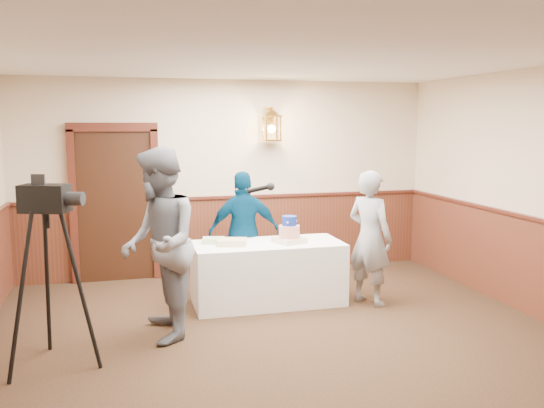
{
  "coord_description": "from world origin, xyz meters",
  "views": [
    {
      "loc": [
        -1.5,
        -4.7,
        2.18
      ],
      "look_at": [
        0.18,
        1.7,
        1.25
      ],
      "focal_mm": 38.0,
      "sensor_mm": 36.0,
      "label": 1
    }
  ],
  "objects": [
    {
      "name": "ground",
      "position": [
        0.0,
        0.0,
        0.0
      ],
      "size": [
        7.0,
        7.0,
        0.0
      ],
      "primitive_type": "plane",
      "color": "black",
      "rests_on": "ground"
    },
    {
      "name": "room_shell",
      "position": [
        -0.05,
        0.45,
        1.52
      ],
      "size": [
        6.02,
        7.02,
        2.81
      ],
      "color": "beige",
      "rests_on": "ground"
    },
    {
      "name": "display_table",
      "position": [
        0.18,
        1.9,
        0.38
      ],
      "size": [
        1.8,
        0.8,
        0.75
      ],
      "primitive_type": "cube",
      "color": "white",
      "rests_on": "ground"
    },
    {
      "name": "tiered_cake",
      "position": [
        0.44,
        1.84,
        0.88
      ],
      "size": [
        0.41,
        0.41,
        0.33
      ],
      "rotation": [
        0.0,
        0.0,
        0.38
      ],
      "color": "beige",
      "rests_on": "display_table"
    },
    {
      "name": "sheet_cake_yellow",
      "position": [
        -0.26,
        1.88,
        0.79
      ],
      "size": [
        0.4,
        0.34,
        0.07
      ],
      "primitive_type": "cube",
      "rotation": [
        0.0,
        0.0,
        -0.26
      ],
      "color": "#D4B87F",
      "rests_on": "display_table"
    },
    {
      "name": "sheet_cake_green",
      "position": [
        -0.45,
        2.06,
        0.78
      ],
      "size": [
        0.29,
        0.25,
        0.06
      ],
      "primitive_type": "cube",
      "rotation": [
        0.0,
        0.0,
        -0.18
      ],
      "color": "#A2C289",
      "rests_on": "display_table"
    },
    {
      "name": "interviewer",
      "position": [
        -1.16,
        1.04,
        0.98
      ],
      "size": [
        1.55,
        0.96,
        1.95
      ],
      "rotation": [
        0.0,
        0.0,
        -1.55
      ],
      "color": "slate",
      "rests_on": "ground"
    },
    {
      "name": "baker",
      "position": [
        1.37,
        1.57,
        0.82
      ],
      "size": [
        0.64,
        0.71,
        1.63
      ],
      "primitive_type": "imported",
      "rotation": [
        0.0,
        0.0,
        2.1
      ],
      "color": "gray",
      "rests_on": "ground"
    },
    {
      "name": "assistant_p",
      "position": [
        0.0,
        2.43,
        0.79
      ],
      "size": [
        0.94,
        0.42,
        1.58
      ],
      "primitive_type": "imported",
      "rotation": [
        0.0,
        0.0,
        3.1
      ],
      "color": "#032C4A",
      "rests_on": "ground"
    },
    {
      "name": "tv_camera_rig",
      "position": [
        -2.15,
        0.58,
        0.74
      ],
      "size": [
        0.65,
        0.61,
        1.65
      ],
      "rotation": [
        0.0,
        0.0,
        -0.34
      ],
      "color": "black",
      "rests_on": "ground"
    }
  ]
}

